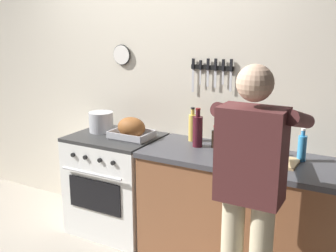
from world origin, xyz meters
TOP-DOWN VIEW (x-y plane):
  - wall_back at (-0.00, 1.35)m, footprint 6.00×0.13m
  - counter_block at (1.21, 0.99)m, footprint 2.03×0.65m
  - stove at (-0.22, 0.99)m, footprint 0.76×0.67m
  - person_cook at (1.21, 0.37)m, footprint 0.51×0.63m
  - roasting_pan at (-0.04, 0.99)m, footprint 0.35×0.26m
  - stock_pot at (-0.41, 1.04)m, footprint 0.22×0.22m
  - cutting_board at (1.18, 0.97)m, footprint 0.36×0.24m
  - bottle_wine_red at (0.55, 1.05)m, footprint 0.08×0.08m
  - bottle_olive_oil at (0.84, 1.16)m, footprint 0.07×0.07m
  - bottle_dish_soap at (1.36, 1.09)m, footprint 0.06×0.06m
  - bottle_soy_sauce at (0.69, 1.09)m, footprint 0.05×0.05m
  - bottle_vinegar at (0.98, 1.04)m, footprint 0.06×0.06m
  - bottle_cooking_oil at (0.45, 1.18)m, footprint 0.07×0.07m

SIDE VIEW (x-z plane):
  - stove at x=-0.22m, z-range 0.00..0.90m
  - counter_block at x=1.21m, z-range 0.01..0.91m
  - cutting_board at x=1.18m, z-range 0.90..0.92m
  - person_cook at x=1.21m, z-range 0.12..1.78m
  - bottle_soy_sauce at x=0.69m, z-range 0.88..1.07m
  - roasting_pan at x=-0.04m, z-range 0.89..1.08m
  - stock_pot at x=-0.41m, z-range 0.90..1.08m
  - bottle_dish_soap at x=1.36m, z-range 0.88..1.12m
  - bottle_vinegar at x=0.98m, z-range 0.88..1.15m
  - bottle_cooking_oil at x=0.45m, z-range 0.88..1.16m
  - bottle_olive_oil at x=0.84m, z-range 0.88..1.18m
  - bottle_wine_red at x=0.55m, z-range 0.87..1.19m
  - wall_back at x=0.00m, z-range 0.00..2.60m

